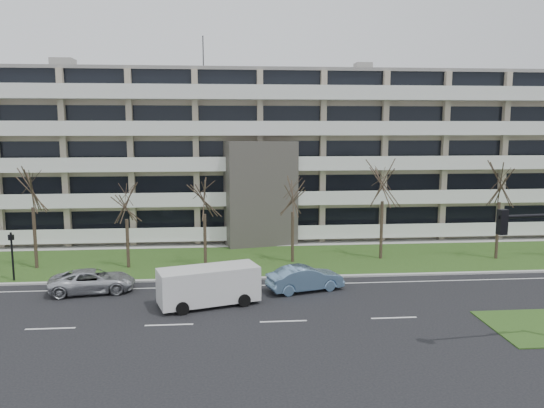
{
  "coord_description": "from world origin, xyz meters",
  "views": [
    {
      "loc": [
        -2.9,
        -26.74,
        10.24
      ],
      "look_at": [
        0.25,
        10.0,
        4.83
      ],
      "focal_mm": 35.0,
      "sensor_mm": 36.0,
      "label": 1
    }
  ],
  "objects": [
    {
      "name": "tree_4",
      "position": [
        1.99,
        12.21,
        5.41
      ],
      "size": [
        3.48,
        3.48,
        6.96
      ],
      "color": "#382B21",
      "rests_on": "ground"
    },
    {
      "name": "sidewalk",
      "position": [
        0.0,
        18.5,
        0.04
      ],
      "size": [
        90.0,
        2.0,
        0.08
      ],
      "primitive_type": "cube",
      "color": "#B2B2AD",
      "rests_on": "ground"
    },
    {
      "name": "tree_6",
      "position": [
        17.93,
        11.86,
        6.22
      ],
      "size": [
        4.0,
        4.0,
        8.0
      ],
      "color": "#382B21",
      "rests_on": "ground"
    },
    {
      "name": "ground",
      "position": [
        0.0,
        0.0,
        0.0
      ],
      "size": [
        160.0,
        160.0,
        0.0
      ],
      "primitive_type": "plane",
      "color": "black",
      "rests_on": "ground"
    },
    {
      "name": "lane_edge_line",
      "position": [
        0.0,
        6.5,
        0.01
      ],
      "size": [
        90.0,
        0.12,
        0.01
      ],
      "primitive_type": "cube",
      "color": "white",
      "rests_on": "ground"
    },
    {
      "name": "tree_2",
      "position": [
        -10.14,
        11.62,
        5.01
      ],
      "size": [
        3.23,
        3.23,
        6.45
      ],
      "color": "#382B21",
      "rests_on": "ground"
    },
    {
      "name": "white_van",
      "position": [
        -3.95,
        3.02,
        1.33
      ],
      "size": [
        6.08,
        3.71,
        2.22
      ],
      "rotation": [
        0.0,
        0.0,
        0.3
      ],
      "color": "white",
      "rests_on": "ground"
    },
    {
      "name": "silver_pickup",
      "position": [
        -11.31,
        6.01,
        0.72
      ],
      "size": [
        5.45,
        3.11,
        1.43
      ],
      "primitive_type": "imported",
      "rotation": [
        0.0,
        0.0,
        1.72
      ],
      "color": "silver",
      "rests_on": "ground"
    },
    {
      "name": "tree_3",
      "position": [
        -4.55,
        11.56,
        5.43
      ],
      "size": [
        3.5,
        3.5,
        6.99
      ],
      "color": "#382B21",
      "rests_on": "ground"
    },
    {
      "name": "grass_verge",
      "position": [
        0.0,
        13.0,
        0.03
      ],
      "size": [
        90.0,
        10.0,
        0.06
      ],
      "primitive_type": "cube",
      "color": "#294617",
      "rests_on": "ground"
    },
    {
      "name": "tree_1",
      "position": [
        -16.75,
        12.01,
        6.26
      ],
      "size": [
        4.02,
        4.02,
        8.05
      ],
      "color": "#382B21",
      "rests_on": "ground"
    },
    {
      "name": "curb",
      "position": [
        0.0,
        8.0,
        0.06
      ],
      "size": [
        90.0,
        0.35,
        0.12
      ],
      "primitive_type": "cube",
      "color": "#B2B2AD",
      "rests_on": "ground"
    },
    {
      "name": "blue_sedan",
      "position": [
        1.93,
        5.2,
        0.79
      ],
      "size": [
        5.06,
        2.95,
        1.58
      ],
      "primitive_type": "imported",
      "rotation": [
        0.0,
        0.0,
        1.86
      ],
      "color": "#729BC6",
      "rests_on": "ground"
    },
    {
      "name": "tree_5",
      "position": [
        8.98,
        12.65,
        6.31
      ],
      "size": [
        4.06,
        4.06,
        8.12
      ],
      "color": "#382B21",
      "rests_on": "ground"
    },
    {
      "name": "pedestrian_signal",
      "position": [
        -17.16,
        8.87,
        2.12
      ],
      "size": [
        0.38,
        0.34,
        3.32
      ],
      "rotation": [
        0.0,
        0.0,
        -0.38
      ],
      "color": "black",
      "rests_on": "ground"
    },
    {
      "name": "apartment_building",
      "position": [
        -0.01,
        25.32,
        7.61
      ],
      "size": [
        60.5,
        15.1,
        18.75
      ],
      "color": "#B8AB8F",
      "rests_on": "ground"
    }
  ]
}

